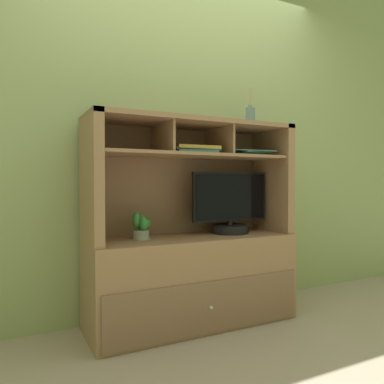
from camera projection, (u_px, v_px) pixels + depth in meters
name	position (u px, v px, depth m)	size (l,w,h in m)	color
floor_plane	(192.00, 324.00, 2.55)	(6.00, 6.00, 0.02)	tan
back_wall	(175.00, 123.00, 2.76)	(6.00, 0.02, 2.80)	#93A565
media_console	(192.00, 259.00, 2.54)	(1.41, 0.52, 1.37)	#98704C
tv_monitor	(230.00, 209.00, 2.69)	(0.60, 0.26, 0.44)	black
potted_orchid	(141.00, 227.00, 2.39)	(0.12, 0.13, 0.18)	#909F89
magazine_stack_left	(246.00, 153.00, 2.72)	(0.36, 0.33, 0.03)	navy
magazine_stack_centre	(193.00, 150.00, 2.48)	(0.33, 0.30, 0.05)	#4A7C6A
diffuser_bottle	(250.00, 116.00, 2.69)	(0.07, 0.07, 0.28)	slate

